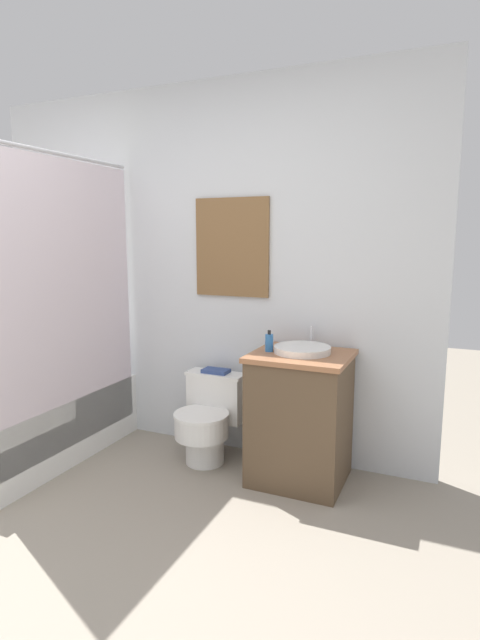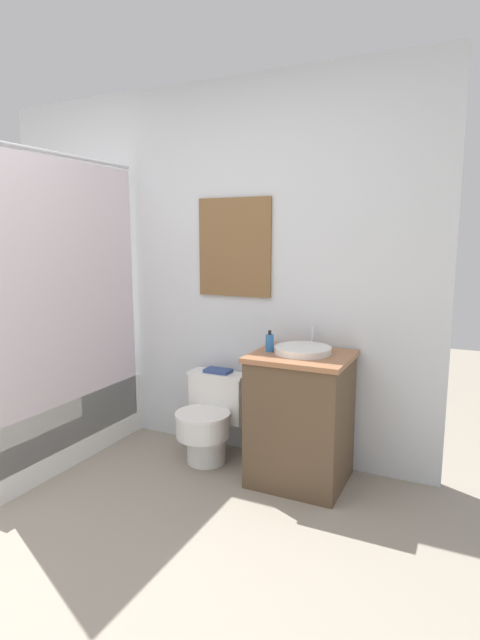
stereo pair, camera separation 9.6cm
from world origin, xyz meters
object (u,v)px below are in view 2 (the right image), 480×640
Objects in this scene: soap_bottle at (270,343)px; book_on_tank at (218,371)px; toilet at (210,419)px; sink at (303,350)px.

book_on_tank is (-0.45, 0.17, -0.27)m from soap_bottle.
soap_bottle is (0.45, -0.05, 0.57)m from toilet.
sink reaches higher than toilet.
book_on_tank reaches higher than toilet.
toilet is 0.73m from soap_bottle.
sink is at bearing -0.29° from toilet.
soap_bottle is 0.55m from book_on_tank.
toilet is 1.53× the size of sink.
sink is (0.64, -0.00, 0.54)m from toilet.
toilet is at bearing -90.00° from book_on_tank.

